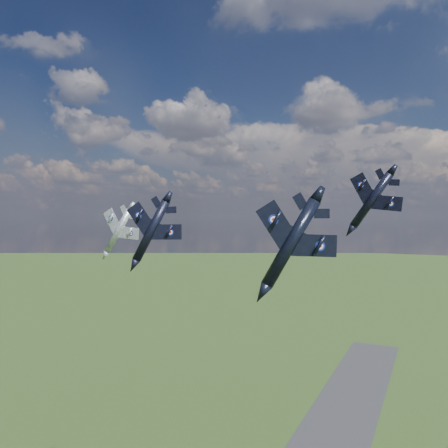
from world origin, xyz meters
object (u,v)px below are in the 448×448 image
at_px(jet_lead_navy, 151,231).
at_px(jet_high_navy, 371,200).
at_px(jet_left_silver, 118,231).
at_px(jet_right_navy, 291,243).

height_order(jet_lead_navy, jet_high_navy, jet_high_navy).
distance_m(jet_lead_navy, jet_left_silver, 18.39).
distance_m(jet_lead_navy, jet_right_navy, 35.12).
bearing_deg(jet_left_silver, jet_right_navy, -37.20).
relative_size(jet_lead_navy, jet_left_silver, 1.08).
height_order(jet_lead_navy, jet_left_silver, jet_lead_navy).
bearing_deg(jet_left_silver, jet_lead_navy, -38.64).
distance_m(jet_right_navy, jet_left_silver, 53.49).
relative_size(jet_lead_navy, jet_right_navy, 1.14).
height_order(jet_lead_navy, jet_right_navy, jet_lead_navy).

